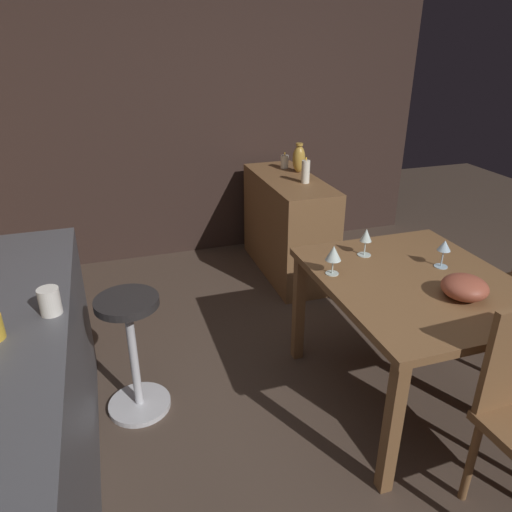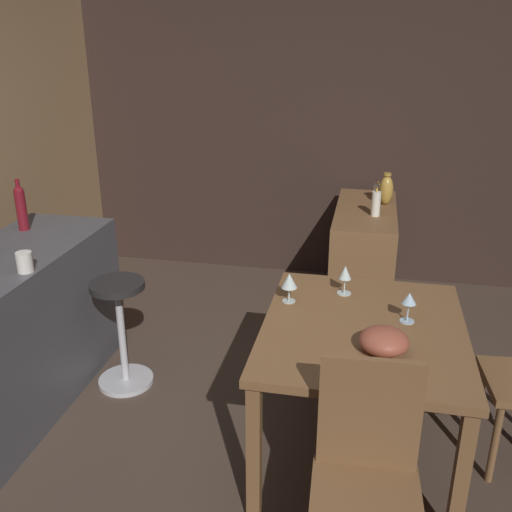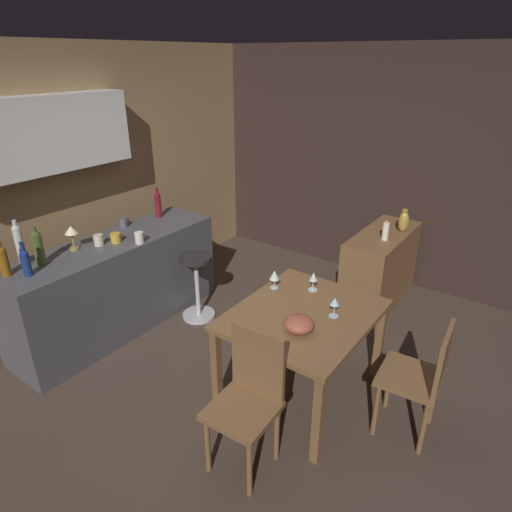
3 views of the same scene
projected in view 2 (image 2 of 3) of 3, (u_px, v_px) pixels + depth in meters
name	position (u px, v px, depth m)	size (l,w,h in m)	color
ground_plane	(265.00, 460.00, 2.92)	(9.00, 9.00, 0.00)	#47382D
wall_side_right	(288.00, 125.00, 4.83)	(0.10, 4.40, 2.60)	#33231E
dining_table	(363.00, 343.00, 2.74)	(1.13, 0.95, 0.74)	brown
sideboard_cabinet	(362.00, 260.00, 4.37)	(1.10, 0.44, 0.82)	brown
chair_near_window	(366.00, 477.00, 2.10)	(0.42, 0.42, 0.95)	brown
bar_stool	(121.00, 331.00, 3.44)	(0.34, 0.34, 0.68)	#262323
wine_glass_left	(345.00, 274.00, 3.00)	(0.08, 0.08, 0.16)	silver
wine_glass_right	(289.00, 281.00, 2.92)	(0.08, 0.08, 0.16)	silver
wine_glass_center	(409.00, 300.00, 2.71)	(0.07, 0.07, 0.15)	silver
fruit_bowl	(384.00, 341.00, 2.47)	(0.21, 0.21, 0.11)	#9E4C38
wine_bottle_ruby	(21.00, 206.00, 3.47)	(0.06, 0.06, 0.32)	maroon
cup_white	(25.00, 262.00, 2.89)	(0.11, 0.08, 0.11)	white
pillar_candle_tall	(377.00, 191.00, 4.47)	(0.07, 0.07, 0.13)	white
pillar_candle_short	(376.00, 204.00, 4.03)	(0.06, 0.06, 0.20)	white
vase_brass	(386.00, 190.00, 4.28)	(0.11, 0.11, 0.24)	#B78C38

